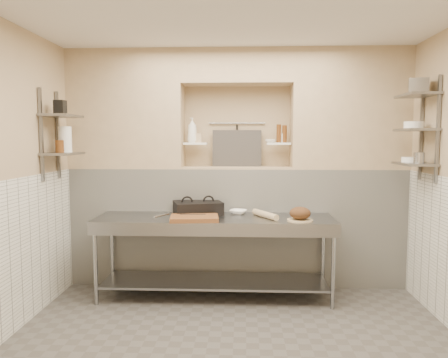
# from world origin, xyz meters

# --- Properties ---
(floor) EXTENTS (4.00, 3.90, 0.10)m
(floor) POSITION_xyz_m (0.00, 0.00, -0.05)
(floor) COLOR #46423E
(floor) RESTS_ON ground
(wall_back) EXTENTS (4.00, 0.10, 2.80)m
(wall_back) POSITION_xyz_m (0.00, 2.00, 1.40)
(wall_back) COLOR #9E8565
(wall_back) RESTS_ON ground
(wall_front) EXTENTS (4.00, 0.10, 2.80)m
(wall_front) POSITION_xyz_m (0.00, -2.00, 1.40)
(wall_front) COLOR #9E8565
(wall_front) RESTS_ON ground
(backwall_lower) EXTENTS (4.00, 0.40, 1.40)m
(backwall_lower) POSITION_xyz_m (0.00, 1.75, 0.70)
(backwall_lower) COLOR silver
(backwall_lower) RESTS_ON floor
(alcove_sill) EXTENTS (1.30, 0.40, 0.02)m
(alcove_sill) POSITION_xyz_m (0.00, 1.75, 1.41)
(alcove_sill) COLOR #9E8565
(alcove_sill) RESTS_ON backwall_lower
(backwall_pillar_left) EXTENTS (1.35, 0.40, 1.40)m
(backwall_pillar_left) POSITION_xyz_m (-1.33, 1.75, 2.10)
(backwall_pillar_left) COLOR #9E8565
(backwall_pillar_left) RESTS_ON backwall_lower
(backwall_pillar_right) EXTENTS (1.35, 0.40, 1.40)m
(backwall_pillar_right) POSITION_xyz_m (1.33, 1.75, 2.10)
(backwall_pillar_right) COLOR #9E8565
(backwall_pillar_right) RESTS_ON backwall_lower
(backwall_header) EXTENTS (1.30, 0.40, 0.40)m
(backwall_header) POSITION_xyz_m (0.00, 1.75, 2.60)
(backwall_header) COLOR #9E8565
(backwall_header) RESTS_ON backwall_lower
(alcove_shelf_left) EXTENTS (0.28, 0.16, 0.02)m
(alcove_shelf_left) POSITION_xyz_m (-0.50, 1.75, 1.70)
(alcove_shelf_left) COLOR white
(alcove_shelf_left) RESTS_ON backwall_lower
(alcove_shelf_right) EXTENTS (0.28, 0.16, 0.02)m
(alcove_shelf_right) POSITION_xyz_m (0.50, 1.75, 1.70)
(alcove_shelf_right) COLOR white
(alcove_shelf_right) RESTS_ON backwall_lower
(utensil_rail) EXTENTS (0.70, 0.02, 0.02)m
(utensil_rail) POSITION_xyz_m (0.00, 1.92, 1.95)
(utensil_rail) COLOR gray
(utensil_rail) RESTS_ON wall_back
(hanging_steel) EXTENTS (0.02, 0.02, 0.30)m
(hanging_steel) POSITION_xyz_m (0.00, 1.90, 1.78)
(hanging_steel) COLOR black
(hanging_steel) RESTS_ON utensil_rail
(splash_panel) EXTENTS (0.60, 0.08, 0.45)m
(splash_panel) POSITION_xyz_m (0.00, 1.85, 1.64)
(splash_panel) COLOR #383330
(splash_panel) RESTS_ON alcove_sill
(shelf_rail_left_a) EXTENTS (0.03, 0.03, 0.95)m
(shelf_rail_left_a) POSITION_xyz_m (-1.98, 1.25, 1.80)
(shelf_rail_left_a) COLOR slate
(shelf_rail_left_a) RESTS_ON wall_left
(shelf_rail_left_b) EXTENTS (0.03, 0.03, 0.95)m
(shelf_rail_left_b) POSITION_xyz_m (-1.98, 0.85, 1.80)
(shelf_rail_left_b) COLOR slate
(shelf_rail_left_b) RESTS_ON wall_left
(wall_shelf_left_lower) EXTENTS (0.30, 0.50, 0.02)m
(wall_shelf_left_lower) POSITION_xyz_m (-1.84, 1.05, 1.60)
(wall_shelf_left_lower) COLOR slate
(wall_shelf_left_lower) RESTS_ON wall_left
(wall_shelf_left_upper) EXTENTS (0.30, 0.50, 0.03)m
(wall_shelf_left_upper) POSITION_xyz_m (-1.84, 1.05, 2.00)
(wall_shelf_left_upper) COLOR slate
(wall_shelf_left_upper) RESTS_ON wall_left
(shelf_rail_right_a) EXTENTS (0.03, 0.03, 1.05)m
(shelf_rail_right_a) POSITION_xyz_m (1.98, 1.25, 1.85)
(shelf_rail_right_a) COLOR slate
(shelf_rail_right_a) RESTS_ON wall_right
(shelf_rail_right_b) EXTENTS (0.03, 0.03, 1.05)m
(shelf_rail_right_b) POSITION_xyz_m (1.98, 0.85, 1.85)
(shelf_rail_right_b) COLOR slate
(shelf_rail_right_b) RESTS_ON wall_right
(wall_shelf_right_lower) EXTENTS (0.30, 0.50, 0.02)m
(wall_shelf_right_lower) POSITION_xyz_m (1.84, 1.05, 1.50)
(wall_shelf_right_lower) COLOR slate
(wall_shelf_right_lower) RESTS_ON wall_right
(wall_shelf_right_mid) EXTENTS (0.30, 0.50, 0.02)m
(wall_shelf_right_mid) POSITION_xyz_m (1.84, 1.05, 1.85)
(wall_shelf_right_mid) COLOR slate
(wall_shelf_right_mid) RESTS_ON wall_right
(wall_shelf_right_upper) EXTENTS (0.30, 0.50, 0.03)m
(wall_shelf_right_upper) POSITION_xyz_m (1.84, 1.05, 2.20)
(wall_shelf_right_upper) COLOR slate
(wall_shelf_right_upper) RESTS_ON wall_right
(prep_table) EXTENTS (2.60, 0.70, 0.90)m
(prep_table) POSITION_xyz_m (-0.23, 1.18, 0.64)
(prep_table) COLOR gray
(prep_table) RESTS_ON floor
(panini_press) EXTENTS (0.61, 0.52, 0.14)m
(panini_press) POSITION_xyz_m (-0.44, 1.40, 0.97)
(panini_press) COLOR black
(panini_press) RESTS_ON prep_table
(cutting_board) EXTENTS (0.53, 0.40, 0.05)m
(cutting_board) POSITION_xyz_m (-0.44, 1.01, 0.92)
(cutting_board) COLOR brown
(cutting_board) RESTS_ON prep_table
(knife_blade) EXTENTS (0.28, 0.04, 0.01)m
(knife_blade) POSITION_xyz_m (-0.46, 1.10, 0.95)
(knife_blade) COLOR gray
(knife_blade) RESTS_ON cutting_board
(tongs) EXTENTS (0.13, 0.23, 0.02)m
(tongs) POSITION_xyz_m (-0.78, 0.97, 0.96)
(tongs) COLOR gray
(tongs) RESTS_ON cutting_board
(mixing_bowl) EXTENTS (0.24, 0.24, 0.05)m
(mixing_bowl) POSITION_xyz_m (0.02, 1.42, 0.92)
(mixing_bowl) COLOR white
(mixing_bowl) RESTS_ON prep_table
(rolling_pin) EXTENTS (0.28, 0.43, 0.07)m
(rolling_pin) POSITION_xyz_m (0.32, 1.20, 0.93)
(rolling_pin) COLOR tan
(rolling_pin) RESTS_ON prep_table
(bread_board) EXTENTS (0.27, 0.27, 0.02)m
(bread_board) POSITION_xyz_m (0.68, 1.03, 0.91)
(bread_board) COLOR tan
(bread_board) RESTS_ON prep_table
(bread_loaf) EXTENTS (0.22, 0.22, 0.13)m
(bread_loaf) POSITION_xyz_m (0.68, 1.03, 0.98)
(bread_loaf) COLOR #4C2D19
(bread_loaf) RESTS_ON bread_board
(bottle_soap) EXTENTS (0.15, 0.15, 0.30)m
(bottle_soap) POSITION_xyz_m (-0.54, 1.75, 1.86)
(bottle_soap) COLOR white
(bottle_soap) RESTS_ON alcove_shelf_left
(jar_alcove) EXTENTS (0.07, 0.07, 0.11)m
(jar_alcove) POSITION_xyz_m (-0.46, 1.76, 1.77)
(jar_alcove) COLOR #9E8565
(jar_alcove) RESTS_ON alcove_shelf_left
(bowl_alcove) EXTENTS (0.15, 0.15, 0.04)m
(bowl_alcove) POSITION_xyz_m (0.40, 1.73, 1.73)
(bowl_alcove) COLOR white
(bowl_alcove) RESTS_ON alcove_shelf_right
(condiment_a) EXTENTS (0.06, 0.06, 0.21)m
(condiment_a) POSITION_xyz_m (0.57, 1.77, 1.82)
(condiment_a) COLOR #522C11
(condiment_a) RESTS_ON alcove_shelf_right
(condiment_b) EXTENTS (0.05, 0.05, 0.22)m
(condiment_b) POSITION_xyz_m (0.50, 1.77, 1.82)
(condiment_b) COLOR #522C11
(condiment_b) RESTS_ON alcove_shelf_right
(condiment_c) EXTENTS (0.06, 0.06, 0.11)m
(condiment_c) POSITION_xyz_m (0.57, 1.78, 1.77)
(condiment_c) COLOR white
(condiment_c) RESTS_ON alcove_shelf_right
(jug_left) EXTENTS (0.14, 0.14, 0.28)m
(jug_left) POSITION_xyz_m (-1.84, 1.12, 1.75)
(jug_left) COLOR white
(jug_left) RESTS_ON wall_shelf_left_lower
(jar_left) EXTENTS (0.09, 0.09, 0.13)m
(jar_left) POSITION_xyz_m (-1.84, 0.97, 1.68)
(jar_left) COLOR #522C11
(jar_left) RESTS_ON wall_shelf_left_lower
(box_left_upper) EXTENTS (0.11, 0.11, 0.15)m
(box_left_upper) POSITION_xyz_m (-1.84, 1.02, 2.09)
(box_left_upper) COLOR black
(box_left_upper) RESTS_ON wall_shelf_left_upper
(bowl_right) EXTENTS (0.18, 0.18, 0.05)m
(bowl_right) POSITION_xyz_m (1.84, 1.16, 1.54)
(bowl_right) COLOR white
(bowl_right) RESTS_ON wall_shelf_right_lower
(canister_right) EXTENTS (0.11, 0.11, 0.11)m
(canister_right) POSITION_xyz_m (1.84, 0.93, 1.57)
(canister_right) COLOR gray
(canister_right) RESTS_ON wall_shelf_right_lower
(bowl_right_mid) EXTENTS (0.20, 0.20, 0.07)m
(bowl_right_mid) POSITION_xyz_m (1.84, 1.11, 1.90)
(bowl_right_mid) COLOR white
(bowl_right_mid) RESTS_ON wall_shelf_right_mid
(basket_right) EXTENTS (0.25, 0.28, 0.15)m
(basket_right) POSITION_xyz_m (1.84, 1.03, 2.29)
(basket_right) COLOR gray
(basket_right) RESTS_ON wall_shelf_right_upper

